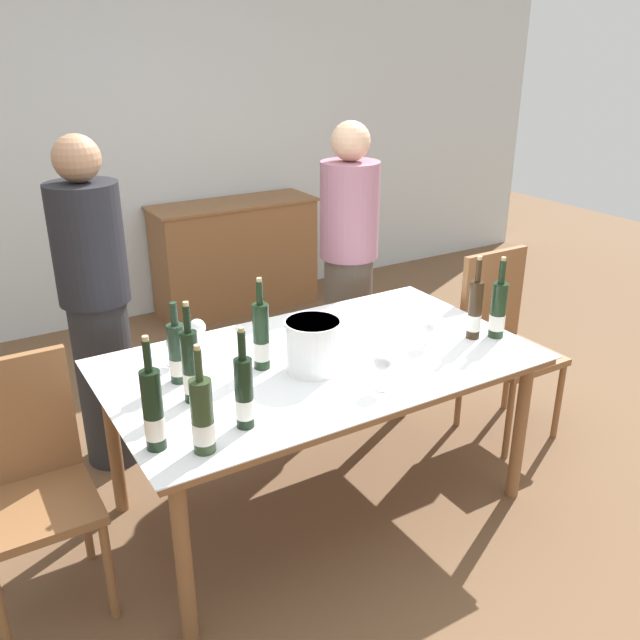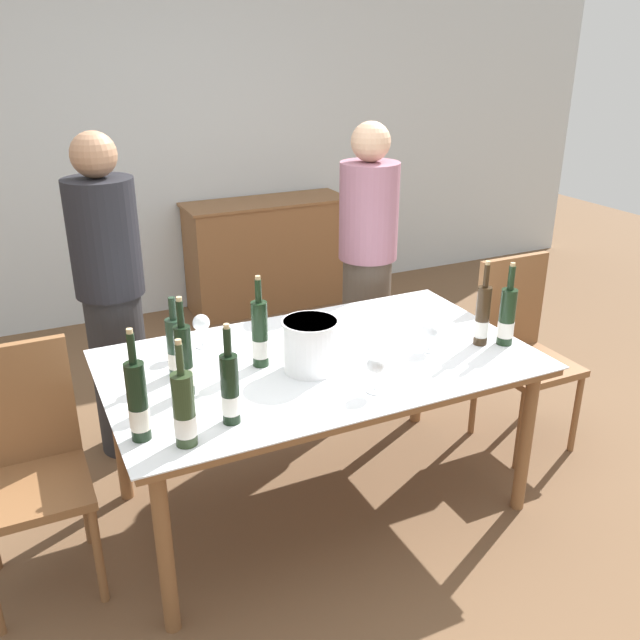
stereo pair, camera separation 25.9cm
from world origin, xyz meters
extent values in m
plane|color=brown|center=(0.00, 0.00, 0.00)|extent=(12.00, 12.00, 0.00)
cube|color=silver|center=(0.00, 2.79, 1.40)|extent=(8.00, 0.10, 2.80)
cube|color=brown|center=(0.74, 2.50, 0.42)|extent=(1.25, 0.44, 0.84)
cube|color=brown|center=(0.74, 2.50, 0.85)|extent=(1.29, 0.46, 0.02)
cylinder|color=brown|center=(-0.81, -0.43, 0.35)|extent=(0.06, 0.06, 0.71)
cylinder|color=brown|center=(0.81, -0.43, 0.35)|extent=(0.06, 0.06, 0.71)
cylinder|color=brown|center=(-0.81, 0.43, 0.35)|extent=(0.06, 0.06, 0.71)
cylinder|color=brown|center=(0.81, 0.43, 0.35)|extent=(0.06, 0.06, 0.71)
cube|color=brown|center=(0.00, 0.00, 0.73)|extent=(1.79, 1.03, 0.04)
cube|color=white|center=(0.00, 0.00, 0.75)|extent=(1.82, 1.06, 0.01)
cylinder|color=white|center=(-0.08, -0.08, 0.86)|extent=(0.22, 0.22, 0.22)
cylinder|color=white|center=(-0.08, -0.08, 0.96)|extent=(0.23, 0.23, 0.01)
cylinder|color=#332314|center=(0.72, -0.17, 0.89)|extent=(0.06, 0.06, 0.27)
cylinder|color=white|center=(0.72, -0.17, 0.83)|extent=(0.06, 0.06, 0.08)
cylinder|color=#332314|center=(0.72, -0.17, 1.07)|extent=(0.02, 0.02, 0.10)
cylinder|color=tan|center=(0.72, -0.17, 1.13)|extent=(0.02, 0.02, 0.02)
cylinder|color=black|center=(-0.51, -0.33, 0.88)|extent=(0.07, 0.07, 0.26)
cylinder|color=white|center=(-0.51, -0.33, 0.82)|extent=(0.07, 0.07, 0.07)
cylinder|color=black|center=(-0.51, -0.33, 1.06)|extent=(0.03, 0.03, 0.10)
cylinder|color=tan|center=(-0.51, -0.33, 1.12)|extent=(0.02, 0.02, 0.02)
cylinder|color=#28381E|center=(-0.69, -0.40, 0.88)|extent=(0.08, 0.08, 0.26)
cylinder|color=white|center=(-0.69, -0.40, 0.82)|extent=(0.08, 0.08, 0.07)
cylinder|color=#28381E|center=(-0.69, -0.40, 1.07)|extent=(0.03, 0.03, 0.11)
cylinder|color=tan|center=(-0.69, -0.40, 1.13)|extent=(0.02, 0.02, 0.02)
cylinder|color=#1E3323|center=(-0.59, 0.12, 0.87)|extent=(0.07, 0.07, 0.24)
cylinder|color=silver|center=(-0.59, 0.12, 0.82)|extent=(0.07, 0.07, 0.07)
cylinder|color=#1E3323|center=(-0.59, 0.12, 1.04)|extent=(0.03, 0.03, 0.09)
cylinder|color=black|center=(-0.25, 0.05, 0.89)|extent=(0.07, 0.07, 0.28)
cylinder|color=white|center=(-0.25, 0.05, 0.83)|extent=(0.07, 0.07, 0.08)
cylinder|color=black|center=(-0.25, 0.05, 1.08)|extent=(0.03, 0.03, 0.10)
cylinder|color=tan|center=(-0.25, 0.05, 1.14)|extent=(0.02, 0.02, 0.02)
cylinder|color=black|center=(-0.60, -0.06, 0.89)|extent=(0.06, 0.06, 0.28)
cylinder|color=silver|center=(-0.60, -0.06, 0.83)|extent=(0.07, 0.07, 0.08)
cylinder|color=black|center=(-0.60, -0.06, 1.08)|extent=(0.03, 0.03, 0.10)
cylinder|color=tan|center=(-0.60, -0.06, 1.14)|extent=(0.02, 0.02, 0.02)
cylinder|color=black|center=(-0.83, -0.30, 0.89)|extent=(0.07, 0.07, 0.29)
cylinder|color=silver|center=(-0.83, -0.30, 0.83)|extent=(0.07, 0.07, 0.08)
cylinder|color=black|center=(-0.83, -0.30, 1.09)|extent=(0.03, 0.03, 0.11)
cylinder|color=tan|center=(-0.83, -0.30, 1.15)|extent=(0.02, 0.02, 0.02)
cylinder|color=black|center=(0.82, -0.22, 0.88)|extent=(0.07, 0.07, 0.26)
cylinder|color=white|center=(0.82, -0.22, 0.82)|extent=(0.07, 0.07, 0.07)
cylinder|color=black|center=(0.82, -0.22, 1.06)|extent=(0.03, 0.03, 0.11)
cylinder|color=tan|center=(0.82, -0.22, 1.12)|extent=(0.02, 0.02, 0.02)
cylinder|color=white|center=(-0.42, 0.34, 0.75)|extent=(0.07, 0.07, 0.00)
cylinder|color=white|center=(-0.42, 0.34, 0.80)|extent=(0.01, 0.01, 0.08)
sphere|color=white|center=(-0.42, 0.34, 0.87)|extent=(0.08, 0.08, 0.08)
cylinder|color=white|center=(0.07, -0.36, 0.75)|extent=(0.07, 0.07, 0.00)
cylinder|color=white|center=(0.07, -0.36, 0.80)|extent=(0.01, 0.01, 0.08)
sphere|color=white|center=(0.07, -0.36, 0.86)|extent=(0.07, 0.07, 0.07)
cylinder|color=white|center=(0.47, -0.13, 0.75)|extent=(0.07, 0.07, 0.00)
cylinder|color=white|center=(0.47, -0.13, 0.78)|extent=(0.01, 0.01, 0.06)
sphere|color=white|center=(0.47, -0.13, 0.84)|extent=(0.07, 0.07, 0.07)
cylinder|color=white|center=(-0.55, 0.28, 0.75)|extent=(0.08, 0.08, 0.00)
cylinder|color=white|center=(-0.55, 0.28, 0.79)|extent=(0.01, 0.01, 0.06)
sphere|color=white|center=(-0.55, 0.28, 0.84)|extent=(0.07, 0.07, 0.07)
cylinder|color=brown|center=(1.02, -0.18, 0.22)|extent=(0.03, 0.03, 0.44)
cylinder|color=brown|center=(1.39, -0.18, 0.22)|extent=(0.03, 0.03, 0.44)
cylinder|color=brown|center=(1.02, 0.18, 0.22)|extent=(0.03, 0.03, 0.44)
cylinder|color=brown|center=(1.39, 0.18, 0.22)|extent=(0.03, 0.03, 0.44)
cube|color=brown|center=(1.20, 0.00, 0.46)|extent=(0.42, 0.42, 0.04)
cube|color=brown|center=(1.20, 0.19, 0.73)|extent=(0.42, 0.04, 0.51)
cylinder|color=brown|center=(-1.39, -0.18, 0.22)|extent=(0.03, 0.03, 0.44)
cylinder|color=brown|center=(-1.02, -0.18, 0.22)|extent=(0.03, 0.03, 0.44)
cylinder|color=brown|center=(-1.02, 0.18, 0.22)|extent=(0.03, 0.03, 0.44)
cube|color=brown|center=(-1.20, 0.00, 0.45)|extent=(0.42, 0.42, 0.04)
cube|color=brown|center=(-1.20, 0.19, 0.72)|extent=(0.42, 0.04, 0.50)
cylinder|color=#262628|center=(-0.71, 0.88, 0.44)|extent=(0.28, 0.28, 0.87)
cylinder|color=black|center=(-0.71, 0.88, 1.15)|extent=(0.33, 0.33, 0.56)
sphere|color=#A37556|center=(-0.71, 0.88, 1.54)|extent=(0.21, 0.21, 0.21)
cylinder|color=#51473D|center=(0.70, 0.84, 0.44)|extent=(0.28, 0.28, 0.87)
cylinder|color=#9E667A|center=(0.70, 0.84, 1.14)|extent=(0.33, 0.33, 0.54)
sphere|color=#DBAD89|center=(0.70, 0.84, 1.52)|extent=(0.21, 0.21, 0.21)
camera|label=1|loc=(-1.36, -2.24, 2.02)|focal=38.00mm
camera|label=2|loc=(-1.14, -2.36, 2.02)|focal=38.00mm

